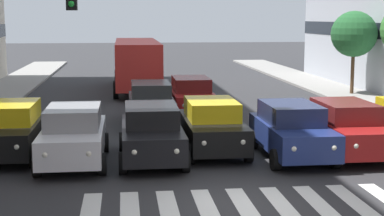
# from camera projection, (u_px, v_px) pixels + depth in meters

# --- Properties ---
(ground_plane) EXTENTS (180.00, 180.00, 0.00)m
(ground_plane) POSITION_uv_depth(u_px,v_px,m) (244.00, 206.00, 13.89)
(ground_plane) COLOR #2D2D30
(crosswalk_markings) EXTENTS (7.65, 2.80, 0.01)m
(crosswalk_markings) POSITION_uv_depth(u_px,v_px,m) (244.00, 205.00, 13.88)
(crosswalk_markings) COLOR silver
(crosswalk_markings) RESTS_ON ground_plane
(car_1) EXTENTS (2.02, 4.44, 1.72)m
(car_1) POSITION_uv_depth(u_px,v_px,m) (346.00, 128.00, 18.87)
(car_1) COLOR maroon
(car_1) RESTS_ON ground_plane
(car_2) EXTENTS (2.02, 4.44, 1.72)m
(car_2) POSITION_uv_depth(u_px,v_px,m) (291.00, 130.00, 18.51)
(car_2) COLOR navy
(car_2) RESTS_ON ground_plane
(car_3) EXTENTS (2.02, 4.44, 1.72)m
(car_3) POSITION_uv_depth(u_px,v_px,m) (212.00, 126.00, 19.26)
(car_3) COLOR black
(car_3) RESTS_ON ground_plane
(car_4) EXTENTS (2.02, 4.44, 1.72)m
(car_4) POSITION_uv_depth(u_px,v_px,m) (152.00, 133.00, 18.10)
(car_4) COLOR black
(car_4) RESTS_ON ground_plane
(car_5) EXTENTS (2.02, 4.44, 1.72)m
(car_5) POSITION_uv_depth(u_px,v_px,m) (74.00, 135.00, 17.79)
(car_5) COLOR silver
(car_5) RESTS_ON ground_plane
(car_6) EXTENTS (2.02, 4.44, 1.72)m
(car_6) POSITION_uv_depth(u_px,v_px,m) (10.00, 130.00, 18.60)
(car_6) COLOR black
(car_6) RESTS_ON ground_plane
(car_row2_0) EXTENTS (2.02, 4.44, 1.72)m
(car_row2_0) POSITION_uv_depth(u_px,v_px,m) (191.00, 96.00, 26.52)
(car_row2_0) COLOR maroon
(car_row2_0) RESTS_ON ground_plane
(car_row2_1) EXTENTS (2.02, 4.44, 1.72)m
(car_row2_1) POSITION_uv_depth(u_px,v_px,m) (151.00, 103.00, 24.47)
(car_row2_1) COLOR #474C51
(car_row2_1) RESTS_ON ground_plane
(bus_behind_traffic) EXTENTS (2.78, 10.50, 3.00)m
(bus_behind_traffic) POSITION_uv_depth(u_px,v_px,m) (137.00, 60.00, 35.44)
(bus_behind_traffic) COLOR red
(bus_behind_traffic) RESTS_ON ground_plane
(street_tree_3) EXTENTS (2.57, 2.57, 4.62)m
(street_tree_3) POSITION_uv_depth(u_px,v_px,m) (354.00, 34.00, 32.66)
(street_tree_3) COLOR #513823
(street_tree_3) RESTS_ON sidewalk_left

